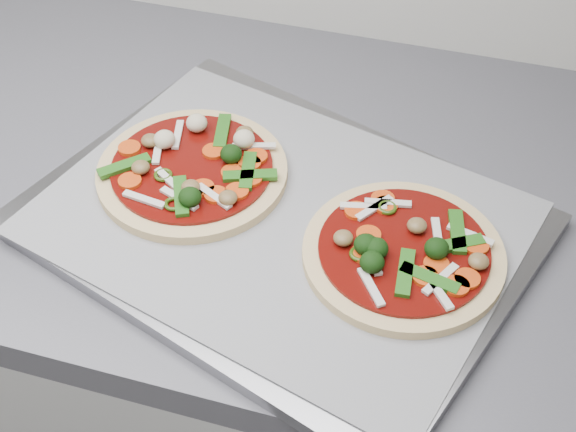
# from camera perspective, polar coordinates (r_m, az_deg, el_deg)

# --- Properties ---
(baking_tray) EXTENTS (0.59, 0.51, 0.02)m
(baking_tray) POSITION_cam_1_polar(r_m,az_deg,el_deg) (0.84, -0.65, -0.53)
(baking_tray) COLOR gray
(baking_tray) RESTS_ON countertop
(parchment) EXTENTS (0.55, 0.46, 0.00)m
(parchment) POSITION_cam_1_polar(r_m,az_deg,el_deg) (0.83, -0.66, -0.10)
(parchment) COLOR #939397
(parchment) RESTS_ON baking_tray
(pizza_left) EXTENTS (0.27, 0.27, 0.04)m
(pizza_left) POSITION_cam_1_polar(r_m,az_deg,el_deg) (0.88, -6.70, 3.32)
(pizza_left) COLOR #DEB97B
(pizza_left) RESTS_ON parchment
(pizza_right) EXTENTS (0.28, 0.28, 0.03)m
(pizza_right) POSITION_cam_1_polar(r_m,az_deg,el_deg) (0.79, 8.21, -2.56)
(pizza_right) COLOR #DEB97B
(pizza_right) RESTS_ON parchment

